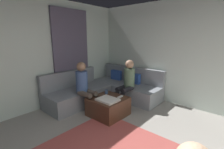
{
  "coord_description": "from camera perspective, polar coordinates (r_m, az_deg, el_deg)",
  "views": [
    {
      "loc": [
        0.96,
        -1.33,
        1.77
      ],
      "look_at": [
        -1.63,
        1.63,
        0.85
      ],
      "focal_mm": 25.77,
      "sensor_mm": 36.0,
      "label": 1
    }
  ],
  "objects": [
    {
      "name": "game_remote",
      "position": [
        3.73,
        2.95,
        -7.85
      ],
      "size": [
        0.05,
        0.15,
        0.02
      ],
      "primitive_type": "cube",
      "color": "white",
      "rests_on": "ottoman"
    },
    {
      "name": "person_on_couch_back",
      "position": [
        4.16,
        5.35,
        -2.39
      ],
      "size": [
        0.3,
        0.6,
        1.2
      ],
      "rotation": [
        0.0,
        0.0,
        3.14
      ],
      "color": "black",
      "rests_on": "ground_plane"
    },
    {
      "name": "folded_blanket",
      "position": [
        3.54,
        -1.54,
        -8.92
      ],
      "size": [
        0.44,
        0.36,
        0.04
      ],
      "primitive_type": "cube",
      "color": "white",
      "rests_on": "ottoman"
    },
    {
      "name": "coffee_mug",
      "position": [
        3.94,
        -2.01,
        -6.16
      ],
      "size": [
        0.08,
        0.08,
        0.1
      ],
      "primitive_type": "cylinder",
      "color": "#334C72",
      "rests_on": "ottoman"
    },
    {
      "name": "wall_back",
      "position": [
        4.39,
        28.57,
        6.1
      ],
      "size": [
        6.0,
        0.12,
        2.7
      ],
      "primitive_type": "cube",
      "color": "silver",
      "rests_on": "ground_plane"
    },
    {
      "name": "person_on_couch_side",
      "position": [
        3.87,
        -9.72,
        -3.74
      ],
      "size": [
        0.6,
        0.3,
        1.2
      ],
      "rotation": [
        0.0,
        0.0,
        -1.57
      ],
      "color": "brown",
      "rests_on": "ground_plane"
    },
    {
      "name": "curtain_panel",
      "position": [
        4.65,
        -14.14,
        6.35
      ],
      "size": [
        0.06,
        1.1,
        2.5
      ],
      "primitive_type": "cube",
      "color": "#595166",
      "rests_on": "ground_plane"
    },
    {
      "name": "wall_left",
      "position": [
        4.14,
        -29.99,
        5.6
      ],
      "size": [
        0.12,
        6.0,
        2.7
      ],
      "primitive_type": "cube",
      "color": "silver",
      "rests_on": "ground_plane"
    },
    {
      "name": "sectional_couch",
      "position": [
        4.66,
        -2.17,
        -5.48
      ],
      "size": [
        2.1,
        2.55,
        0.87
      ],
      "color": "gray",
      "rests_on": "ground_plane"
    },
    {
      "name": "ottoman",
      "position": [
        3.77,
        -1.4,
        -11.27
      ],
      "size": [
        0.76,
        0.76,
        0.42
      ],
      "primitive_type": "cube",
      "color": "#4C2D1E",
      "rests_on": "ground_plane"
    }
  ]
}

